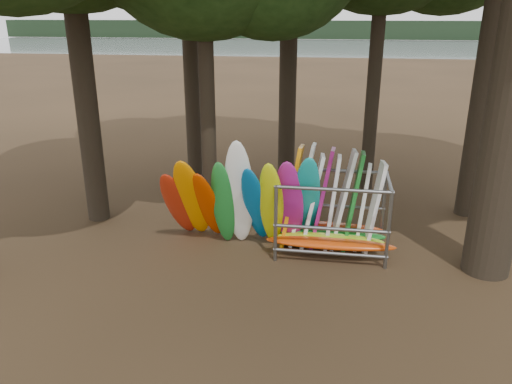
# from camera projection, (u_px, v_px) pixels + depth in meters

# --- Properties ---
(ground) EXTENTS (120.00, 120.00, 0.00)m
(ground) POSITION_uv_depth(u_px,v_px,m) (267.00, 269.00, 12.01)
(ground) COLOR #47331E
(ground) RESTS_ON ground
(lake) EXTENTS (160.00, 160.00, 0.00)m
(lake) POSITION_uv_depth(u_px,v_px,m) (327.00, 57.00, 67.74)
(lake) COLOR gray
(lake) RESTS_ON ground
(far_shore) EXTENTS (160.00, 4.00, 4.00)m
(far_shore) POSITION_uv_depth(u_px,v_px,m) (333.00, 30.00, 113.50)
(far_shore) COLOR black
(far_shore) RESTS_ON ground
(kayak_row) EXTENTS (4.18, 2.02, 3.15)m
(kayak_row) POSITION_uv_depth(u_px,v_px,m) (241.00, 202.00, 12.64)
(kayak_row) COLOR #B1220C
(kayak_row) RESTS_ON ground
(storage_rack) EXTENTS (3.23, 1.56, 2.76)m
(storage_rack) POSITION_uv_depth(u_px,v_px,m) (331.00, 217.00, 12.61)
(storage_rack) COLOR slate
(storage_rack) RESTS_ON ground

